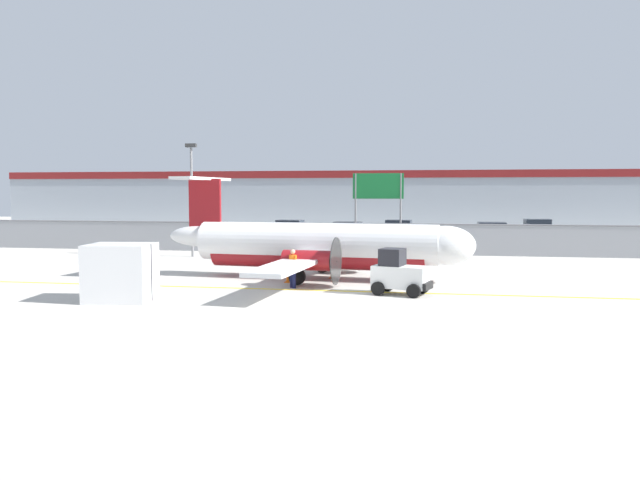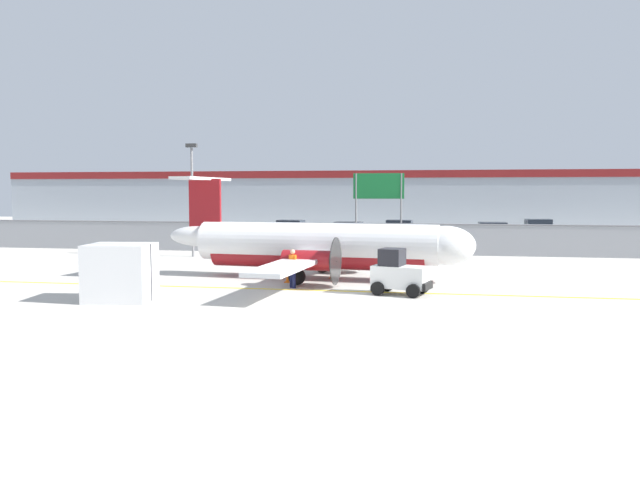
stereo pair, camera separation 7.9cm
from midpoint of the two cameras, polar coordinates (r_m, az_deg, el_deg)
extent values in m
plane|color=#BCB7AD|center=(24.66, -0.21, -5.37)|extent=(140.00, 140.00, 0.00)
cube|color=yellow|center=(26.60, 0.56, -4.64)|extent=(84.00, 0.20, 0.01)
cube|color=gray|center=(42.26, 4.11, 0.09)|extent=(98.00, 0.04, 2.00)
cylinder|color=slate|center=(42.19, 4.12, 1.51)|extent=(98.00, 0.10, 0.10)
cube|color=#38383A|center=(53.75, 5.36, 0.01)|extent=(98.00, 17.00, 0.12)
cube|color=#A8B2BC|center=(72.05, 6.56, 3.67)|extent=(91.00, 8.00, 6.50)
cube|color=maroon|center=(68.08, 6.38, 6.02)|extent=(91.00, 0.20, 0.80)
cylinder|color=white|center=(30.04, -0.26, -0.24)|extent=(11.80, 2.96, 1.90)
ellipsoid|color=white|center=(29.01, 11.51, -0.50)|extent=(2.85, 2.04, 1.80)
ellipsoid|color=white|center=(32.20, -10.84, 0.35)|extent=(3.37, 1.34, 1.05)
cylinder|color=maroon|center=(30.08, -0.25, -1.23)|extent=(10.57, 2.43, 1.48)
cube|color=white|center=(30.06, -0.07, -1.33)|extent=(3.06, 16.08, 0.18)
cylinder|color=maroon|center=(32.52, 1.48, -0.89)|extent=(2.27, 1.10, 0.90)
cone|color=black|center=(32.27, 3.46, -0.94)|extent=(0.49, 0.48, 0.44)
cylinder|color=#262626|center=(32.24, 3.72, -0.95)|extent=(0.23, 2.09, 2.10)
cylinder|color=maroon|center=(27.52, -1.10, -1.87)|extent=(2.27, 1.10, 0.90)
cone|color=black|center=(27.22, 1.23, -1.94)|extent=(0.49, 0.48, 0.44)
cylinder|color=#262626|center=(27.19, 1.53, -1.94)|extent=(0.23, 2.09, 2.10)
cube|color=maroon|center=(32.00, -10.39, 2.75)|extent=(1.71, 0.33, 3.10)
cube|color=white|center=(32.06, -10.67, 5.52)|extent=(1.53, 4.88, 0.14)
cylinder|color=#59595B|center=(29.31, 7.53, -2.29)|extent=(0.15, 0.15, 0.97)
cylinder|color=black|center=(29.37, 7.52, -3.23)|extent=(0.62, 0.27, 0.60)
cylinder|color=#59595B|center=(32.32, 0.28, -1.55)|extent=(0.15, 0.15, 0.90)
cylinder|color=black|center=(32.37, 0.28, -2.34)|extent=(0.78, 0.29, 0.76)
cylinder|color=#59595B|center=(28.10, -2.05, -2.46)|extent=(0.15, 0.15, 0.90)
cylinder|color=black|center=(28.16, -2.05, -3.36)|extent=(0.78, 0.29, 0.76)
cube|color=silver|center=(25.72, 7.41, -3.36)|extent=(2.42, 1.66, 0.90)
cube|color=black|center=(25.73, 6.69, -1.55)|extent=(1.14, 1.21, 0.70)
cube|color=black|center=(25.43, 9.87, -4.16)|extent=(0.45, 1.10, 0.30)
cylinder|color=black|center=(26.13, 9.38, -4.25)|extent=(0.59, 0.33, 0.56)
cylinder|color=black|center=(24.99, 8.61, -4.64)|extent=(0.59, 0.33, 0.56)
cylinder|color=black|center=(26.58, 6.27, -4.07)|extent=(0.59, 0.33, 0.56)
cylinder|color=black|center=(25.47, 5.37, -4.44)|extent=(0.59, 0.33, 0.56)
cylinder|color=#191E4C|center=(27.40, -2.55, -3.49)|extent=(0.23, 0.23, 0.85)
cylinder|color=#191E4C|center=(27.23, -2.32, -3.54)|extent=(0.23, 0.23, 0.85)
cylinder|color=orange|center=(27.22, -2.44, -2.00)|extent=(0.48, 0.48, 0.60)
cylinder|color=orange|center=(27.40, -2.69, -1.90)|extent=(0.14, 0.14, 0.55)
cylinder|color=orange|center=(27.04, -2.19, -1.98)|extent=(0.14, 0.14, 0.55)
sphere|color=tan|center=(27.18, -2.44, -1.08)|extent=(0.22, 0.22, 0.22)
cube|color=silver|center=(25.22, -17.70, -2.84)|extent=(2.61, 2.26, 2.20)
cube|color=#333338|center=(25.22, -17.70, -2.84)|extent=(2.43, 0.35, 2.20)
cube|color=orange|center=(30.37, 1.25, -3.48)|extent=(0.36, 0.36, 0.04)
cone|color=orange|center=(30.32, 1.25, -2.88)|extent=(0.28, 0.28, 0.60)
cylinder|color=white|center=(30.31, 1.25, -2.73)|extent=(0.17, 0.17, 0.08)
cube|color=orange|center=(30.70, -3.07, -3.39)|extent=(0.36, 0.36, 0.04)
cone|color=orange|center=(30.66, -3.07, -2.80)|extent=(0.28, 0.28, 0.60)
cylinder|color=white|center=(30.65, -3.07, -2.65)|extent=(0.17, 0.17, 0.08)
cube|color=orange|center=(29.04, 7.07, -3.87)|extent=(0.36, 0.36, 0.04)
cone|color=orange|center=(29.00, 7.07, -3.25)|extent=(0.28, 0.28, 0.60)
cylinder|color=white|center=(28.99, 7.07, -3.09)|extent=(0.17, 0.17, 0.08)
cube|color=orange|center=(29.02, -2.79, -3.85)|extent=(0.36, 0.36, 0.04)
cone|color=orange|center=(28.97, -2.79, -3.22)|extent=(0.28, 0.28, 0.60)
cylinder|color=white|center=(28.96, -2.80, -3.07)|extent=(0.17, 0.17, 0.08)
cube|color=navy|center=(52.47, -9.51, 0.60)|extent=(4.39, 2.26, 0.80)
cube|color=#262D38|center=(52.46, -9.68, 1.35)|extent=(2.39, 1.85, 0.56)
cylinder|color=black|center=(53.11, -7.83, 0.32)|extent=(0.62, 0.28, 0.60)
cylinder|color=black|center=(51.34, -8.18, 0.18)|extent=(0.62, 0.28, 0.60)
cylinder|color=black|center=(53.66, -10.78, 0.33)|extent=(0.62, 0.28, 0.60)
cylinder|color=black|center=(51.92, -11.22, 0.19)|extent=(0.62, 0.28, 0.60)
cube|color=silver|center=(55.31, -2.80, 0.85)|extent=(4.37, 2.18, 0.80)
cube|color=#262D38|center=(55.22, -2.66, 1.56)|extent=(2.37, 1.81, 0.56)
cylinder|color=black|center=(54.97, -4.49, 0.49)|extent=(0.62, 0.27, 0.60)
cylinder|color=black|center=(56.65, -3.83, 0.61)|extent=(0.62, 0.27, 0.60)
cylinder|color=black|center=(54.02, -1.72, 0.43)|extent=(0.62, 0.27, 0.60)
cylinder|color=black|center=(55.73, -1.14, 0.56)|extent=(0.62, 0.27, 0.60)
cube|color=silver|center=(51.99, 2.50, 0.63)|extent=(4.34, 2.09, 0.80)
cube|color=#262D38|center=(51.92, 2.66, 1.37)|extent=(2.34, 1.76, 0.56)
cylinder|color=black|center=(51.47, 0.76, 0.23)|extent=(0.62, 0.26, 0.60)
cylinder|color=black|center=(53.21, 1.24, 0.37)|extent=(0.62, 0.26, 0.60)
cylinder|color=black|center=(50.84, 3.81, 0.17)|extent=(0.62, 0.26, 0.60)
cylinder|color=black|center=(52.60, 4.20, 0.31)|extent=(0.62, 0.26, 0.60)
cube|color=gray|center=(55.70, 7.47, 0.85)|extent=(4.34, 2.10, 0.80)
cube|color=#262D38|center=(55.68, 7.32, 1.55)|extent=(2.34, 1.76, 0.56)
cylinder|color=black|center=(56.43, 9.00, 0.55)|extent=(0.62, 0.26, 0.60)
cylinder|color=black|center=(54.65, 8.78, 0.43)|extent=(0.62, 0.26, 0.60)
cylinder|color=black|center=(56.82, 6.19, 0.61)|extent=(0.62, 0.26, 0.60)
cylinder|color=black|center=(55.05, 5.89, 0.49)|extent=(0.62, 0.26, 0.60)
cube|color=#19662D|center=(53.20, 15.35, 0.56)|extent=(4.23, 1.78, 0.80)
cube|color=#262D38|center=(53.17, 15.53, 1.29)|extent=(2.23, 1.60, 0.56)
cylinder|color=black|center=(52.19, 13.93, 0.16)|extent=(0.60, 0.21, 0.60)
cylinder|color=black|center=(53.97, 13.76, 0.30)|extent=(0.60, 0.21, 0.60)
cylinder|color=black|center=(52.51, 16.97, 0.12)|extent=(0.60, 0.21, 0.60)
cylinder|color=black|center=(54.29, 16.71, 0.27)|extent=(0.60, 0.21, 0.60)
cube|color=slate|center=(60.31, 19.21, 0.91)|extent=(4.29, 1.92, 0.80)
cube|color=#262D38|center=(60.31, 19.37, 1.55)|extent=(2.28, 1.68, 0.56)
cylinder|color=black|center=(59.17, 18.06, 0.56)|extent=(0.61, 0.23, 0.60)
cylinder|color=black|center=(60.93, 17.74, 0.68)|extent=(0.61, 0.23, 0.60)
cylinder|color=black|center=(59.77, 20.70, 0.53)|extent=(0.61, 0.23, 0.60)
cylinder|color=black|center=(61.52, 20.30, 0.65)|extent=(0.61, 0.23, 0.60)
cylinder|color=slate|center=(41.01, -11.54, 3.38)|extent=(0.16, 0.16, 7.00)
cube|color=#333333|center=(41.11, -11.62, 8.47)|extent=(0.70, 0.30, 0.24)
cylinder|color=slate|center=(44.60, 3.37, 2.57)|extent=(0.14, 0.14, 5.50)
cylinder|color=slate|center=(44.34, 7.48, 2.53)|extent=(0.14, 0.14, 5.50)
cube|color=#14662D|center=(44.42, 5.43, 4.94)|extent=(3.60, 0.10, 1.80)
camera|label=1|loc=(0.04, -89.93, 0.01)|focal=35.00mm
camera|label=2|loc=(0.04, 90.07, -0.01)|focal=35.00mm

